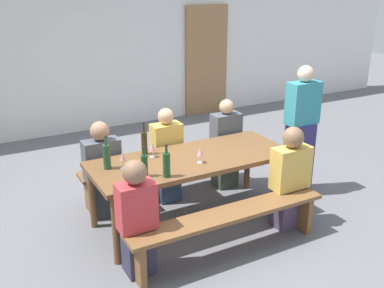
# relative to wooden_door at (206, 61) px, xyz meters

# --- Properties ---
(ground_plane) EXTENTS (24.00, 24.00, 0.00)m
(ground_plane) POSITION_rel_wooden_door_xyz_m (-2.30, -3.64, -1.05)
(ground_plane) COLOR slate
(back_wall) EXTENTS (14.00, 0.20, 3.20)m
(back_wall) POSITION_rel_wooden_door_xyz_m (-2.30, 0.14, 0.55)
(back_wall) COLOR white
(back_wall) RESTS_ON ground
(wooden_door) EXTENTS (0.90, 0.06, 2.10)m
(wooden_door) POSITION_rel_wooden_door_xyz_m (0.00, 0.00, 0.00)
(wooden_door) COLOR #9E7247
(wooden_door) RESTS_ON ground
(tasting_table) EXTENTS (2.16, 0.87, 0.75)m
(tasting_table) POSITION_rel_wooden_door_xyz_m (-2.30, -3.64, -0.37)
(tasting_table) COLOR brown
(tasting_table) RESTS_ON ground
(bench_near) EXTENTS (2.06, 0.30, 0.45)m
(bench_near) POSITION_rel_wooden_door_xyz_m (-2.30, -4.38, -0.69)
(bench_near) COLOR brown
(bench_near) RESTS_ON ground
(bench_far) EXTENTS (2.06, 0.30, 0.45)m
(bench_far) POSITION_rel_wooden_door_xyz_m (-2.30, -2.90, -0.69)
(bench_far) COLOR brown
(bench_far) RESTS_ON ground
(wine_bottle_0) EXTENTS (0.06, 0.06, 0.36)m
(wine_bottle_0) POSITION_rel_wooden_door_xyz_m (-2.70, -3.32, -0.17)
(wine_bottle_0) COLOR #332814
(wine_bottle_0) RESTS_ON tasting_table
(wine_bottle_1) EXTENTS (0.08, 0.08, 0.34)m
(wine_bottle_1) POSITION_rel_wooden_door_xyz_m (-3.18, -3.50, -0.17)
(wine_bottle_1) COLOR #234C2D
(wine_bottle_1) RESTS_ON tasting_table
(wine_bottle_2) EXTENTS (0.07, 0.07, 0.33)m
(wine_bottle_2) POSITION_rel_wooden_door_xyz_m (-2.74, -3.96, -0.17)
(wine_bottle_2) COLOR #194723
(wine_bottle_2) RESTS_ON tasting_table
(wine_bottle_3) EXTENTS (0.07, 0.07, 0.30)m
(wine_bottle_3) POSITION_rel_wooden_door_xyz_m (-2.93, -3.85, -0.19)
(wine_bottle_3) COLOR #194723
(wine_bottle_3) RESTS_ON tasting_table
(wine_glass_0) EXTENTS (0.06, 0.06, 0.16)m
(wine_glass_0) POSITION_rel_wooden_door_xyz_m (-2.30, -3.81, -0.19)
(wine_glass_0) COLOR silver
(wine_glass_0) RESTS_ON tasting_table
(wine_glass_1) EXTENTS (0.06, 0.06, 0.19)m
(wine_glass_1) POSITION_rel_wooden_door_xyz_m (-3.04, -3.57, -0.17)
(wine_glass_1) COLOR silver
(wine_glass_1) RESTS_ON tasting_table
(wine_glass_2) EXTENTS (0.06, 0.06, 0.17)m
(wine_glass_2) POSITION_rel_wooden_door_xyz_m (-2.66, -3.44, -0.19)
(wine_glass_2) COLOR silver
(wine_glass_2) RESTS_ON tasting_table
(seated_guest_near_0) EXTENTS (0.34, 0.24, 1.09)m
(seated_guest_near_0) POSITION_rel_wooden_door_xyz_m (-3.17, -4.23, -0.52)
(seated_guest_near_0) COLOR #303046
(seated_guest_near_0) RESTS_ON ground
(seated_guest_near_1) EXTENTS (0.41, 0.24, 1.12)m
(seated_guest_near_1) POSITION_rel_wooden_door_xyz_m (-1.45, -4.23, -0.52)
(seated_guest_near_1) COLOR #4D3F5A
(seated_guest_near_1) RESTS_ON ground
(seated_guest_far_0) EXTENTS (0.40, 0.24, 1.10)m
(seated_guest_far_0) POSITION_rel_wooden_door_xyz_m (-3.10, -3.05, -0.53)
(seated_guest_far_0) COLOR #31383E
(seated_guest_far_0) RESTS_ON ground
(seated_guest_far_1) EXTENTS (0.35, 0.24, 1.14)m
(seated_guest_far_1) POSITION_rel_wooden_door_xyz_m (-2.32, -3.05, -0.51)
(seated_guest_far_1) COLOR navy
(seated_guest_far_1) RESTS_ON ground
(seated_guest_far_2) EXTENTS (0.36, 0.24, 1.15)m
(seated_guest_far_2) POSITION_rel_wooden_door_xyz_m (-1.50, -3.05, -0.51)
(seated_guest_far_2) COLOR #424E3E
(seated_guest_far_2) RESTS_ON ground
(standing_host) EXTENTS (0.39, 0.24, 1.60)m
(standing_host) POSITION_rel_wooden_door_xyz_m (-0.80, -3.63, -0.28)
(standing_host) COLOR navy
(standing_host) RESTS_ON ground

